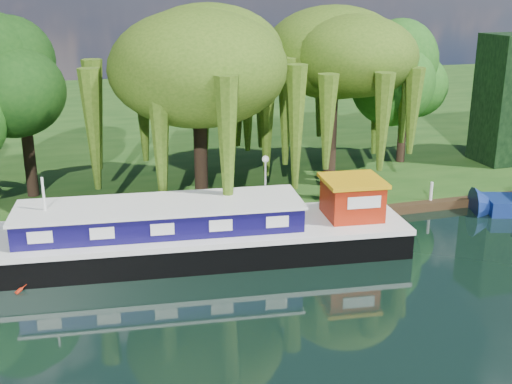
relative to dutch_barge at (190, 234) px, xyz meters
name	(u,v)px	position (x,y,z in m)	size (l,w,h in m)	color
ground	(339,304)	(4.37, -6.02, -1.01)	(120.00, 120.00, 0.00)	black
far_bank	(175,121)	(4.37, 27.98, -0.78)	(120.00, 52.00, 0.45)	#163C10
dutch_barge	(190,234)	(0.00, 0.00, 0.00)	(19.62, 6.55, 4.06)	black
red_dinghy	(40,280)	(-6.31, -0.61, -1.01)	(2.01, 2.81, 0.58)	maroon
willow_left	(198,68)	(1.89, 6.25, 6.34)	(7.92, 7.92, 9.49)	black
willow_right	(333,67)	(9.86, 7.70, 5.92)	(7.29, 7.29, 8.87)	black
tree_far_mid	(21,83)	(-6.69, 9.44, 5.51)	(5.38, 5.38, 8.81)	black
tree_far_right	(406,79)	(15.73, 9.82, 4.71)	(4.67, 4.67, 7.65)	black
lamppost	(265,167)	(4.87, 4.48, 1.41)	(0.36, 0.36, 2.56)	silver
mooring_posts	(259,209)	(3.87, 2.38, -0.06)	(19.16, 0.16, 1.00)	silver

